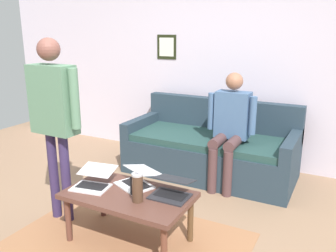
{
  "coord_description": "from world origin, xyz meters",
  "views": [
    {
      "loc": [
        -1.61,
        2.24,
        1.74
      ],
      "look_at": [
        -0.04,
        -0.76,
        0.8
      ],
      "focal_mm": 37.67,
      "sensor_mm": 36.0,
      "label": 1
    }
  ],
  "objects_px": {
    "person_seated": "(230,123)",
    "laptop_left": "(138,180)",
    "couch": "(211,150)",
    "coffee_table": "(129,199)",
    "french_press": "(137,187)",
    "laptop_center": "(93,181)",
    "person_standing": "(54,108)",
    "laptop_right": "(172,190)"
  },
  "relations": [
    {
      "from": "laptop_center",
      "to": "person_seated",
      "type": "bearing_deg",
      "value": -115.66
    },
    {
      "from": "laptop_center",
      "to": "laptop_right",
      "type": "height_order",
      "value": "laptop_right"
    },
    {
      "from": "laptop_center",
      "to": "person_seated",
      "type": "height_order",
      "value": "person_seated"
    },
    {
      "from": "person_seated",
      "to": "couch",
      "type": "bearing_deg",
      "value": -37.51
    },
    {
      "from": "person_standing",
      "to": "laptop_left",
      "type": "bearing_deg",
      "value": -168.5
    },
    {
      "from": "coffee_table",
      "to": "laptop_left",
      "type": "height_order",
      "value": "laptop_left"
    },
    {
      "from": "coffee_table",
      "to": "person_standing",
      "type": "distance_m",
      "value": 1.02
    },
    {
      "from": "laptop_left",
      "to": "laptop_center",
      "type": "relative_size",
      "value": 1.08
    },
    {
      "from": "laptop_left",
      "to": "person_standing",
      "type": "distance_m",
      "value": 0.96
    },
    {
      "from": "couch",
      "to": "laptop_center",
      "type": "bearing_deg",
      "value": 76.27
    },
    {
      "from": "laptop_center",
      "to": "person_standing",
      "type": "distance_m",
      "value": 0.72
    },
    {
      "from": "coffee_table",
      "to": "laptop_left",
      "type": "bearing_deg",
      "value": -84.07
    },
    {
      "from": "couch",
      "to": "laptop_right",
      "type": "distance_m",
      "value": 1.59
    },
    {
      "from": "person_standing",
      "to": "person_seated",
      "type": "distance_m",
      "value": 1.87
    },
    {
      "from": "french_press",
      "to": "person_standing",
      "type": "bearing_deg",
      "value": -6.26
    },
    {
      "from": "french_press",
      "to": "person_seated",
      "type": "relative_size",
      "value": 0.2
    },
    {
      "from": "laptop_left",
      "to": "person_seated",
      "type": "height_order",
      "value": "person_seated"
    },
    {
      "from": "couch",
      "to": "laptop_left",
      "type": "xyz_separation_m",
      "value": [
        0.1,
        1.52,
        0.18
      ]
    },
    {
      "from": "laptop_center",
      "to": "person_standing",
      "type": "bearing_deg",
      "value": -5.37
    },
    {
      "from": "person_standing",
      "to": "laptop_center",
      "type": "bearing_deg",
      "value": 174.63
    },
    {
      "from": "couch",
      "to": "french_press",
      "type": "distance_m",
      "value": 1.79
    },
    {
      "from": "laptop_right",
      "to": "person_seated",
      "type": "bearing_deg",
      "value": -91.8
    },
    {
      "from": "person_seated",
      "to": "laptop_left",
      "type": "bearing_deg",
      "value": 73.18
    },
    {
      "from": "coffee_table",
      "to": "laptop_center",
      "type": "xyz_separation_m",
      "value": [
        0.34,
        0.02,
        0.1
      ]
    },
    {
      "from": "coffee_table",
      "to": "laptop_center",
      "type": "relative_size",
      "value": 2.66
    },
    {
      "from": "couch",
      "to": "person_seated",
      "type": "xyz_separation_m",
      "value": [
        -0.3,
        0.23,
        0.42
      ]
    },
    {
      "from": "person_seated",
      "to": "french_press",
      "type": "bearing_deg",
      "value": 81.5
    },
    {
      "from": "laptop_left",
      "to": "person_standing",
      "type": "bearing_deg",
      "value": 11.5
    },
    {
      "from": "laptop_center",
      "to": "person_standing",
      "type": "relative_size",
      "value": 0.23
    },
    {
      "from": "laptop_center",
      "to": "french_press",
      "type": "height_order",
      "value": "french_press"
    },
    {
      "from": "french_press",
      "to": "person_seated",
      "type": "xyz_separation_m",
      "value": [
        -0.23,
        -1.55,
        0.17
      ]
    },
    {
      "from": "coffee_table",
      "to": "couch",
      "type": "bearing_deg",
      "value": -92.64
    },
    {
      "from": "person_standing",
      "to": "person_seated",
      "type": "relative_size",
      "value": 1.3
    },
    {
      "from": "coffee_table",
      "to": "laptop_left",
      "type": "xyz_separation_m",
      "value": [
        0.02,
        -0.17,
        0.1
      ]
    },
    {
      "from": "laptop_center",
      "to": "french_press",
      "type": "bearing_deg",
      "value": 172.95
    },
    {
      "from": "laptop_left",
      "to": "person_standing",
      "type": "xyz_separation_m",
      "value": [
        0.75,
        0.15,
        0.58
      ]
    },
    {
      "from": "coffee_table",
      "to": "person_standing",
      "type": "height_order",
      "value": "person_standing"
    },
    {
      "from": "laptop_center",
      "to": "couch",
      "type": "bearing_deg",
      "value": -103.73
    },
    {
      "from": "laptop_center",
      "to": "french_press",
      "type": "distance_m",
      "value": 0.49
    },
    {
      "from": "french_press",
      "to": "person_seated",
      "type": "bearing_deg",
      "value": -98.5
    },
    {
      "from": "laptop_right",
      "to": "french_press",
      "type": "distance_m",
      "value": 0.29
    },
    {
      "from": "french_press",
      "to": "laptop_left",
      "type": "bearing_deg",
      "value": -57.63
    }
  ]
}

